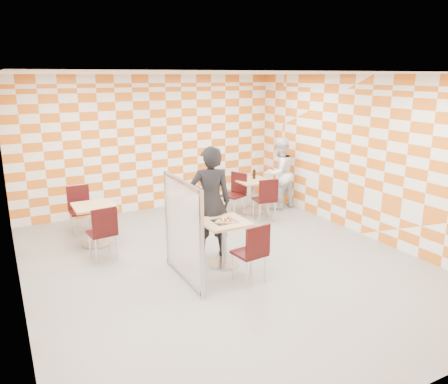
% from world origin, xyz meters
% --- Properties ---
extents(room_shell, '(7.00, 7.00, 7.00)m').
position_xyz_m(room_shell, '(0.00, 0.54, 1.50)').
color(room_shell, gray).
rests_on(room_shell, ground).
extents(main_table, '(0.70, 0.70, 0.75)m').
position_xyz_m(main_table, '(-0.03, -0.05, 0.51)').
color(main_table, tan).
rests_on(main_table, ground).
extents(second_table, '(0.70, 0.70, 0.75)m').
position_xyz_m(second_table, '(1.85, 2.13, 0.51)').
color(second_table, tan).
rests_on(second_table, ground).
extents(empty_table, '(0.70, 0.70, 0.75)m').
position_xyz_m(empty_table, '(-1.66, 1.81, 0.51)').
color(empty_table, tan).
rests_on(empty_table, ground).
extents(chair_main_front, '(0.47, 0.48, 0.92)m').
position_xyz_m(chair_main_front, '(0.04, -0.83, 0.54)').
color(chair_main_front, '#330A0A').
rests_on(chair_main_front, ground).
extents(chair_second_front, '(0.48, 0.49, 0.92)m').
position_xyz_m(chair_second_front, '(1.77, 1.48, 0.54)').
color(chair_second_front, '#330A0A').
rests_on(chair_second_front, ground).
extents(chair_second_side, '(0.56, 0.55, 0.92)m').
position_xyz_m(chair_second_side, '(1.45, 2.20, 0.54)').
color(chair_second_side, '#330A0A').
rests_on(chair_second_side, ground).
extents(chair_empty_near, '(0.46, 0.47, 0.92)m').
position_xyz_m(chair_empty_near, '(-1.69, 1.05, 0.54)').
color(chair_empty_near, '#330A0A').
rests_on(chair_empty_near, ground).
extents(chair_empty_far, '(0.42, 0.43, 0.92)m').
position_xyz_m(chair_empty_far, '(-1.78, 2.59, 0.54)').
color(chair_empty_far, '#330A0A').
rests_on(chair_empty_far, ground).
extents(partition, '(0.08, 1.38, 1.55)m').
position_xyz_m(partition, '(-0.81, -0.24, 0.79)').
color(partition, white).
rests_on(partition, ground).
extents(man_dark, '(0.79, 0.64, 1.88)m').
position_xyz_m(man_dark, '(-0.04, 0.41, 0.94)').
color(man_dark, black).
rests_on(man_dark, ground).
extents(man_white, '(0.90, 0.77, 1.64)m').
position_xyz_m(man_white, '(2.55, 2.16, 0.82)').
color(man_white, white).
rests_on(man_white, ground).
extents(pizza_on_foil, '(0.40, 0.40, 0.04)m').
position_xyz_m(pizza_on_foil, '(-0.03, -0.07, 0.77)').
color(pizza_on_foil, silver).
rests_on(pizza_on_foil, main_table).
extents(sport_bottle, '(0.06, 0.06, 0.20)m').
position_xyz_m(sport_bottle, '(1.64, 2.25, 0.84)').
color(sport_bottle, white).
rests_on(sport_bottle, second_table).
extents(soda_bottle, '(0.07, 0.07, 0.23)m').
position_xyz_m(soda_bottle, '(1.92, 2.23, 0.85)').
color(soda_bottle, black).
rests_on(soda_bottle, second_table).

